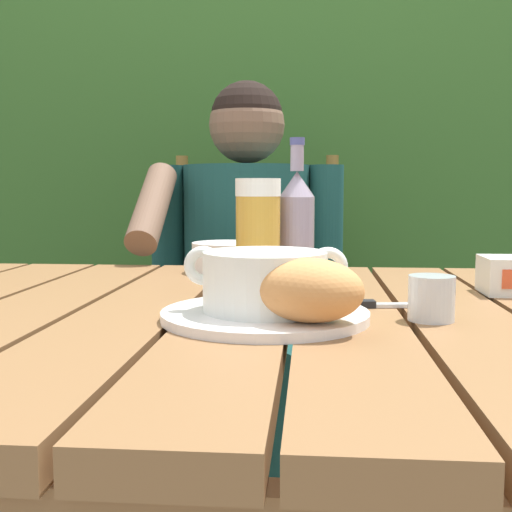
{
  "coord_description": "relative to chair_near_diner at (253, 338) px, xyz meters",
  "views": [
    {
      "loc": [
        0.1,
        -0.87,
        0.92
      ],
      "look_at": [
        0.02,
        0.03,
        0.82
      ],
      "focal_mm": 45.17,
      "sensor_mm": 36.0,
      "label": 1
    }
  ],
  "objects": [
    {
      "name": "person_eating",
      "position": [
        -0.0,
        -0.2,
        0.21
      ],
      "size": [
        0.48,
        0.47,
        1.18
      ],
      "color": "#184541",
      "rests_on": "ground_plane"
    },
    {
      "name": "water_glass_small",
      "position": [
        0.31,
        -0.98,
        0.29
      ],
      "size": [
        0.06,
        0.06,
        0.06
      ],
      "color": "silver",
      "rests_on": "dining_table"
    },
    {
      "name": "bread_roll",
      "position": [
        0.16,
        -1.05,
        0.31
      ],
      "size": [
        0.15,
        0.13,
        0.07
      ],
      "color": "#D08B4D",
      "rests_on": "serving_plate"
    },
    {
      "name": "beer_bottle",
      "position": [
        0.14,
        -0.74,
        0.36
      ],
      "size": [
        0.06,
        0.06,
        0.25
      ],
      "color": "gray",
      "rests_on": "dining_table"
    },
    {
      "name": "serving_plate",
      "position": [
        0.11,
        -0.99,
        0.27
      ],
      "size": [
        0.26,
        0.26,
        0.01
      ],
      "color": "white",
      "rests_on": "dining_table"
    },
    {
      "name": "chair_near_diner",
      "position": [
        0.0,
        0.0,
        0.0
      ],
      "size": [
        0.48,
        0.41,
        1.01
      ],
      "color": "olive",
      "rests_on": "ground_plane"
    },
    {
      "name": "dining_table",
      "position": [
        0.07,
        -0.92,
        0.17
      ],
      "size": [
        1.31,
        0.96,
        0.75
      ],
      "color": "brown",
      "rests_on": "ground_plane"
    },
    {
      "name": "hedge_backdrop",
      "position": [
        0.23,
        0.67,
        0.65
      ],
      "size": [
        3.66,
        0.98,
        2.46
      ],
      "color": "#325B24",
      "rests_on": "ground_plane"
    },
    {
      "name": "diner_bowl",
      "position": [
        0.0,
        -0.54,
        0.29
      ],
      "size": [
        0.14,
        0.14,
        0.06
      ],
      "color": "white",
      "rests_on": "dining_table"
    },
    {
      "name": "table_knife",
      "position": [
        0.25,
        -0.89,
        0.26
      ],
      "size": [
        0.15,
        0.04,
        0.01
      ],
      "color": "silver",
      "rests_on": "dining_table"
    },
    {
      "name": "beer_glass",
      "position": [
        0.08,
        -0.78,
        0.35
      ],
      "size": [
        0.07,
        0.07,
        0.18
      ],
      "color": "gold",
      "rests_on": "dining_table"
    },
    {
      "name": "soup_bowl",
      "position": [
        0.11,
        -0.99,
        0.31
      ],
      "size": [
        0.21,
        0.16,
        0.08
      ],
      "color": "white",
      "rests_on": "serving_plate"
    }
  ]
}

